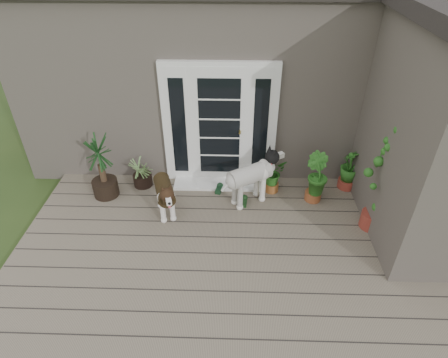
{
  "coord_description": "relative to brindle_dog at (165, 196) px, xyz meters",
  "views": [
    {
      "loc": [
        0.05,
        -3.02,
        4.05
      ],
      "look_at": [
        -0.1,
        1.75,
        0.7
      ],
      "focal_mm": 30.05,
      "sensor_mm": 36.0,
      "label": 1
    }
  ],
  "objects": [
    {
      "name": "deck",
      "position": [
        1.02,
        -1.18,
        -0.41
      ],
      "size": [
        6.2,
        4.6,
        0.12
      ],
      "primitive_type": "cube",
      "color": "#6B5B4C",
      "rests_on": "ground"
    },
    {
      "name": "herb_a",
      "position": [
        1.73,
        0.67,
        -0.08
      ],
      "size": [
        0.58,
        0.58,
        0.53
      ],
      "primitive_type": "imported",
      "rotation": [
        0.0,
        0.0,
        0.64
      ],
      "color": "#1B5E1E",
      "rests_on": "deck"
    },
    {
      "name": "house_main",
      "position": [
        1.02,
        3.07,
        1.08
      ],
      "size": [
        7.4,
        4.0,
        3.1
      ],
      "primitive_type": "cube",
      "color": "#665E54",
      "rests_on": "ground"
    },
    {
      "name": "yucca",
      "position": [
        -1.11,
        0.47,
        0.23
      ],
      "size": [
        1.03,
        1.03,
        1.16
      ],
      "primitive_type": null,
      "rotation": [
        0.0,
        0.0,
        -0.36
      ],
      "color": "#113317",
      "rests_on": "deck"
    },
    {
      "name": "herb_c",
      "position": [
        3.06,
        0.82,
        -0.04
      ],
      "size": [
        0.54,
        0.54,
        0.61
      ],
      "primitive_type": "imported",
      "rotation": [
        0.0,
        0.0,
        4.2
      ],
      "color": "#1D611B",
      "rests_on": "deck"
    },
    {
      "name": "clog_left",
      "position": [
        0.82,
        0.64,
        -0.31
      ],
      "size": [
        0.18,
        0.3,
        0.08
      ],
      "primitive_type": null,
      "rotation": [
        0.0,
        0.0,
        -0.18
      ],
      "color": "#14331C",
      "rests_on": "deck"
    },
    {
      "name": "house_wing",
      "position": [
        3.92,
        -0.08,
        1.08
      ],
      "size": [
        1.6,
        2.4,
        3.1
      ],
      "primitive_type": "cube",
      "color": "#665E54",
      "rests_on": "ground"
    },
    {
      "name": "spider_plant",
      "position": [
        -0.54,
        0.77,
        -0.06
      ],
      "size": [
        0.67,
        0.67,
        0.58
      ],
      "primitive_type": null,
      "rotation": [
        0.0,
        0.0,
        -0.26
      ],
      "color": "#89965C",
      "rests_on": "deck"
    },
    {
      "name": "brindle_dog",
      "position": [
        0.0,
        0.0,
        0.0
      ],
      "size": [
        0.6,
        0.9,
        0.69
      ],
      "primitive_type": null,
      "rotation": [
        0.0,
        0.0,
        3.46
      ],
      "color": "#372914",
      "rests_on": "deck"
    },
    {
      "name": "clog_right",
      "position": [
        1.25,
        0.3,
        -0.31
      ],
      "size": [
        0.15,
        0.29,
        0.08
      ],
      "primitive_type": null,
      "rotation": [
        0.0,
        0.0,
        -0.08
      ],
      "color": "#153616",
      "rests_on": "deck"
    },
    {
      "name": "white_dog",
      "position": [
        1.33,
        0.35,
        0.05
      ],
      "size": [
        1.03,
        0.86,
        0.8
      ],
      "primitive_type": null,
      "rotation": [
        0.0,
        0.0,
        -1.01
      ],
      "color": "white",
      "rests_on": "deck"
    },
    {
      "name": "door_unit",
      "position": [
        0.82,
        1.02,
        0.73
      ],
      "size": [
        1.9,
        0.14,
        2.15
      ],
      "primitive_type": "cube",
      "color": "white",
      "rests_on": "deck"
    },
    {
      "name": "sapling",
      "position": [
        3.2,
        -0.21,
        0.57
      ],
      "size": [
        0.6,
        0.6,
        1.84
      ],
      "primitive_type": null,
      "rotation": [
        0.0,
        0.0,
        -0.11
      ],
      "color": "#215317",
      "rests_on": "deck"
    },
    {
      "name": "door_step",
      "position": [
        0.82,
        0.82,
        -0.32
      ],
      "size": [
        1.6,
        0.4,
        0.05
      ],
      "primitive_type": "cube",
      "color": "white",
      "rests_on": "deck"
    },
    {
      "name": "herb_b",
      "position": [
        2.41,
        0.44,
        -0.02
      ],
      "size": [
        0.6,
        0.6,
        0.65
      ],
      "primitive_type": "imported",
      "rotation": [
        0.0,
        0.0,
        2.14
      ],
      "color": "#1A5B1A",
      "rests_on": "deck"
    }
  ]
}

